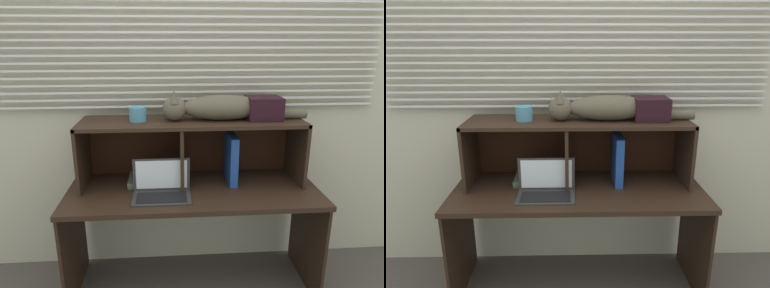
{
  "view_description": "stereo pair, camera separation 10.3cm",
  "coord_description": "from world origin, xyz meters",
  "views": [
    {
      "loc": [
        -0.15,
        -1.72,
        1.59
      ],
      "look_at": [
        0.0,
        0.32,
        0.96
      ],
      "focal_mm": 32.07,
      "sensor_mm": 36.0,
      "label": 1
    },
    {
      "loc": [
        -0.05,
        -1.73,
        1.59
      ],
      "look_at": [
        0.0,
        0.32,
        0.96
      ],
      "focal_mm": 32.07,
      "sensor_mm": 36.0,
      "label": 2
    }
  ],
  "objects": [
    {
      "name": "back_panel_with_blinds",
      "position": [
        0.0,
        0.55,
        1.26
      ],
      "size": [
        4.4,
        0.08,
        2.5
      ],
      "color": "beige",
      "rests_on": "ground"
    },
    {
      "name": "desk",
      "position": [
        0.0,
        0.21,
        0.57
      ],
      "size": [
        1.53,
        0.6,
        0.7
      ],
      "color": "black",
      "rests_on": "ground"
    },
    {
      "name": "hutch_shelf_unit",
      "position": [
        -0.01,
        0.35,
        0.99
      ],
      "size": [
        1.37,
        0.36,
        0.41
      ],
      "color": "black",
      "rests_on": "desk"
    },
    {
      "name": "cat",
      "position": [
        0.15,
        0.32,
        1.18
      ],
      "size": [
        0.89,
        0.17,
        0.18
      ],
      "color": "#504B3B",
      "rests_on": "hutch_shelf_unit"
    },
    {
      "name": "laptop",
      "position": [
        -0.19,
        0.12,
        0.75
      ],
      "size": [
        0.34,
        0.2,
        0.21
      ],
      "color": "#2F2F2F",
      "rests_on": "desk"
    },
    {
      "name": "binder_upright",
      "position": [
        0.25,
        0.32,
        0.86
      ],
      "size": [
        0.05,
        0.25,
        0.31
      ],
      "primitive_type": "cube",
      "color": "#1D4293",
      "rests_on": "desk"
    },
    {
      "name": "book_stack",
      "position": [
        -0.33,
        0.32,
        0.72
      ],
      "size": [
        0.14,
        0.22,
        0.04
      ],
      "color": "#515C46",
      "rests_on": "desk"
    },
    {
      "name": "small_basket",
      "position": [
        -0.33,
        0.32,
        1.15
      ],
      "size": [
        0.1,
        0.1,
        0.09
      ],
      "primitive_type": "cylinder",
      "color": "teal",
      "rests_on": "hutch_shelf_unit"
    },
    {
      "name": "storage_box",
      "position": [
        0.44,
        0.32,
        1.18
      ],
      "size": [
        0.21,
        0.19,
        0.14
      ],
      "primitive_type": "cube",
      "color": "black",
      "rests_on": "hutch_shelf_unit"
    }
  ]
}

